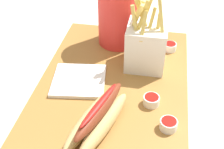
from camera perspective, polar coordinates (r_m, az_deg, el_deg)
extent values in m
cube|color=silver|center=(0.65, 0.00, -4.14)|extent=(2.40, 2.40, 0.02)
cube|color=olive|center=(0.64, 0.00, -2.82)|extent=(0.48, 0.31, 0.02)
cylinder|color=red|center=(0.73, 1.24, 11.19)|extent=(0.10, 0.10, 0.15)
cube|color=white|center=(0.66, 6.42, 5.34)|extent=(0.09, 0.08, 0.10)
cube|color=#E5C660|center=(0.66, 5.00, 11.86)|extent=(0.03, 0.03, 0.06)
cube|color=#E5C660|center=(0.63, 8.60, 8.78)|extent=(0.01, 0.01, 0.06)
cube|color=#E5C660|center=(0.64, 5.60, 11.31)|extent=(0.03, 0.02, 0.08)
cube|color=#E5C660|center=(0.62, 5.63, 10.41)|extent=(0.01, 0.02, 0.08)
cube|color=#E5C660|center=(0.62, 9.21, 10.02)|extent=(0.03, 0.02, 0.09)
cube|color=#E5C660|center=(0.61, 5.93, 8.97)|extent=(0.03, 0.01, 0.06)
cube|color=#E5C660|center=(0.63, 7.33, 9.63)|extent=(0.03, 0.02, 0.06)
cube|color=#E5C660|center=(0.62, 4.56, 10.37)|extent=(0.04, 0.03, 0.08)
cube|color=#E5C660|center=(0.63, 6.35, 11.15)|extent=(0.01, 0.03, 0.09)
cube|color=#E5C660|center=(0.62, 4.30, 9.77)|extent=(0.01, 0.02, 0.07)
cube|color=#E5C660|center=(0.63, 5.60, 11.05)|extent=(0.01, 0.03, 0.07)
ellipsoid|color=tan|center=(0.54, -4.05, -8.21)|extent=(0.17, 0.08, 0.04)
ellipsoid|color=tan|center=(0.53, -1.51, -9.21)|extent=(0.17, 0.08, 0.04)
ellipsoid|color=maroon|center=(0.51, -2.89, -6.55)|extent=(0.15, 0.07, 0.02)
ellipsoid|color=red|center=(0.51, -2.94, -5.51)|extent=(0.12, 0.05, 0.01)
cylinder|color=white|center=(0.55, 10.54, -9.22)|extent=(0.03, 0.03, 0.02)
cylinder|color=#B2140F|center=(0.54, 10.62, -8.74)|extent=(0.03, 0.03, 0.01)
cylinder|color=white|center=(0.59, 7.38, -4.85)|extent=(0.03, 0.03, 0.02)
cylinder|color=#B2140F|center=(0.58, 7.43, -4.35)|extent=(0.03, 0.03, 0.01)
cylinder|color=white|center=(0.74, 10.78, 5.12)|extent=(0.03, 0.03, 0.02)
cylinder|color=#B2140F|center=(0.74, 10.84, 5.55)|extent=(0.03, 0.03, 0.01)
cube|color=white|center=(0.64, -6.23, -1.18)|extent=(0.12, 0.12, 0.01)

